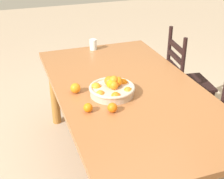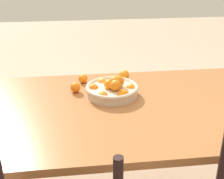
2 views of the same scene
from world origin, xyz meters
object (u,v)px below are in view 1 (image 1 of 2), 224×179
(dining_table, at_px, (129,100))
(fruit_bowl, at_px, (112,89))
(chair_near_window, at_px, (185,82))
(drinking_glass, at_px, (93,45))
(orange_loose_1, at_px, (112,108))
(orange_loose_0, at_px, (75,88))
(orange_loose_2, at_px, (88,108))

(dining_table, distance_m, fruit_bowl, 0.21)
(chair_near_window, bearing_deg, drinking_glass, 70.58)
(fruit_bowl, relative_size, drinking_glass, 3.25)
(orange_loose_1, height_order, drinking_glass, drinking_glass)
(dining_table, height_order, orange_loose_0, orange_loose_0)
(chair_near_window, height_order, orange_loose_2, chair_near_window)
(chair_near_window, relative_size, orange_loose_1, 14.76)
(orange_loose_2, xyz_separation_m, drinking_glass, (-1.09, 0.35, 0.02))
(orange_loose_0, relative_size, orange_loose_2, 1.20)
(dining_table, xyz_separation_m, fruit_bowl, (0.04, -0.15, 0.14))
(orange_loose_0, bearing_deg, fruit_bowl, 65.29)
(chair_near_window, xyz_separation_m, drinking_glass, (-0.41, -0.80, 0.34))
(chair_near_window, relative_size, fruit_bowl, 2.94)
(orange_loose_0, height_order, orange_loose_1, orange_loose_0)
(chair_near_window, distance_m, fruit_bowl, 1.11)
(chair_near_window, bearing_deg, orange_loose_0, 116.33)
(fruit_bowl, bearing_deg, drinking_glass, 171.90)
(dining_table, xyz_separation_m, drinking_glass, (-0.88, -0.02, 0.14))
(fruit_bowl, bearing_deg, chair_near_window, 118.36)
(chair_near_window, height_order, orange_loose_0, chair_near_window)
(orange_loose_0, xyz_separation_m, orange_loose_2, (0.28, 0.01, -0.01))
(orange_loose_0, height_order, drinking_glass, drinking_glass)
(fruit_bowl, xyz_separation_m, orange_loose_1, (0.23, -0.08, -0.01))
(orange_loose_0, bearing_deg, orange_loose_1, 25.56)
(drinking_glass, bearing_deg, fruit_bowl, -8.10)
(chair_near_window, distance_m, drinking_glass, 0.96)
(orange_loose_0, relative_size, drinking_glass, 0.73)
(fruit_bowl, relative_size, orange_loose_0, 4.46)
(dining_table, bearing_deg, drinking_glass, -178.73)
(fruit_bowl, xyz_separation_m, orange_loose_2, (0.17, -0.22, -0.01))
(fruit_bowl, relative_size, orange_loose_2, 5.35)
(orange_loose_2, bearing_deg, orange_loose_0, -177.06)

